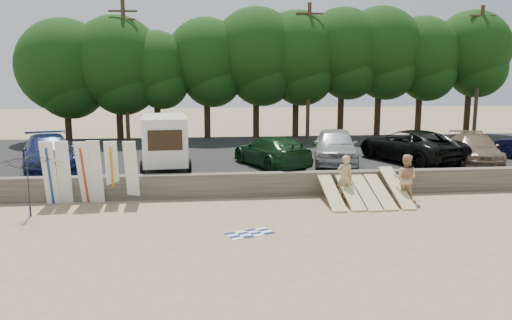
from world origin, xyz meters
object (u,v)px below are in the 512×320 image
(beachgoer_b, at_px, (405,178))
(beach_umbrella, at_px, (27,186))
(car_0, at_px, (48,153))
(car_1, at_px, (272,151))
(car_3, at_px, (410,146))
(beachgoer_a, at_px, (345,178))
(cooler, at_px, (354,196))
(car_4, at_px, (474,149))
(car_2, at_px, (335,146))
(box_trailer, at_px, (165,139))

(beachgoer_b, relative_size, beach_umbrella, 0.77)
(car_0, bearing_deg, car_1, -20.22)
(car_3, bearing_deg, beachgoer_b, 46.85)
(beachgoer_a, relative_size, cooler, 4.86)
(beachgoer_a, xyz_separation_m, beachgoer_b, (2.31, -0.57, 0.04))
(car_3, bearing_deg, beachgoer_a, 25.77)
(beachgoer_a, bearing_deg, car_0, -20.88)
(car_3, height_order, car_4, car_3)
(car_2, distance_m, car_3, 3.83)
(cooler, distance_m, beach_umbrella, 12.43)
(car_0, bearing_deg, beachgoer_b, -36.64)
(car_3, bearing_deg, car_2, -19.03)
(car_1, distance_m, car_3, 7.11)
(car_3, distance_m, beach_umbrella, 17.57)
(box_trailer, distance_m, car_2, 8.31)
(car_2, xyz_separation_m, beachgoer_a, (-0.82, -4.59, -0.64))
(car_0, distance_m, beach_umbrella, 5.60)
(car_1, distance_m, beachgoer_b, 6.64)
(box_trailer, height_order, car_0, box_trailer)
(car_2, bearing_deg, box_trailer, -162.99)
(car_1, xyz_separation_m, beachgoer_b, (4.76, -4.60, -0.47))
(car_2, xyz_separation_m, beachgoer_b, (1.49, -5.16, -0.60))
(car_4, height_order, beachgoer_a, car_4)
(car_4, bearing_deg, cooler, -134.28)
(box_trailer, distance_m, beachgoer_b, 10.79)
(beachgoer_a, distance_m, beachgoer_b, 2.38)
(car_2, xyz_separation_m, cooler, (-0.42, -4.63, -1.41))
(beachgoer_a, distance_m, cooler, 0.86)
(box_trailer, distance_m, cooler, 8.98)
(car_1, distance_m, beach_umbrella, 10.86)
(car_1, height_order, car_3, car_3)
(car_1, height_order, beachgoer_b, car_1)
(car_1, relative_size, beachgoer_a, 2.73)
(box_trailer, bearing_deg, beach_umbrella, -135.56)
(box_trailer, bearing_deg, beachgoer_b, -29.09)
(car_1, height_order, car_2, car_2)
(car_2, height_order, beachgoer_a, car_2)
(car_0, distance_m, car_4, 20.51)
(beach_umbrella, bearing_deg, car_2, 24.58)
(car_2, distance_m, beach_umbrella, 14.03)
(beachgoer_a, bearing_deg, beach_umbrella, 3.56)
(car_1, distance_m, car_2, 3.32)
(car_2, bearing_deg, car_0, -166.44)
(beachgoer_b, distance_m, beach_umbrella, 14.26)
(beach_umbrella, bearing_deg, car_1, 29.05)
(car_4, relative_size, beachgoer_a, 2.66)
(car_1, xyz_separation_m, car_3, (7.09, 0.54, 0.09))
(box_trailer, bearing_deg, beachgoer_a, -32.12)
(car_1, distance_m, cooler, 5.12)
(car_1, bearing_deg, box_trailer, -20.12)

